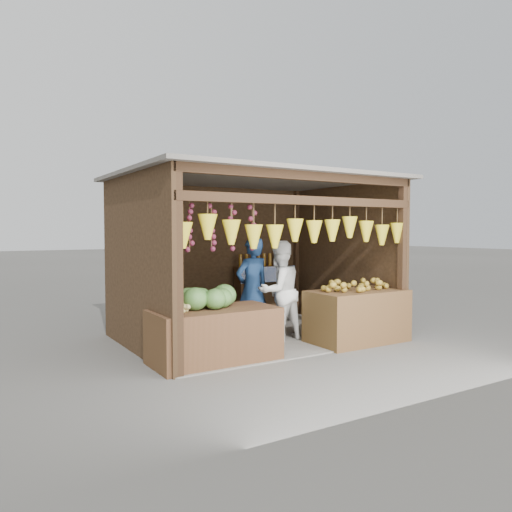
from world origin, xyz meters
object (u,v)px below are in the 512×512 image
Objects in this scene: counter_left at (215,335)px; woman_standing at (279,291)px; vendor_seated at (155,294)px; counter_right at (357,316)px; man_standing at (252,289)px.

woman_standing is at bearing 22.26° from counter_left.
woman_standing is 1.96m from vendor_seated.
man_standing is (-1.38, 0.96, 0.42)m from counter_right.
woman_standing is (-1.02, 0.72, 0.39)m from counter_right.
counter_right is 3.20m from vendor_seated.
counter_left is 1.36m from vendor_seated.
woman_standing reaches higher than counter_right.
counter_right is 0.97× the size of woman_standing.
counter_left is at bearing 146.03° from vendor_seated.
man_standing is 1.55m from vendor_seated.
man_standing reaches higher than counter_left.
counter_left is 1.06× the size of woman_standing.
counter_right is (2.49, -0.11, 0.05)m from counter_left.
woman_standing is (0.36, -0.24, -0.03)m from man_standing.
counter_left is 1.65m from woman_standing.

